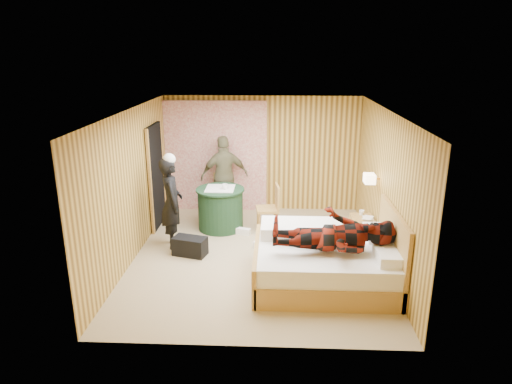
{
  "coord_description": "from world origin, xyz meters",
  "views": [
    {
      "loc": [
        0.31,
        -7.18,
        3.44
      ],
      "look_at": [
        -0.04,
        0.38,
        1.05
      ],
      "focal_mm": 32.0,
      "sensor_mm": 36.0,
      "label": 1
    }
  ],
  "objects_px": {
    "wall_lamp": "(370,179)",
    "chair_near": "(272,205)",
    "bed": "(328,261)",
    "nightstand": "(362,231)",
    "man_at_table": "(225,176)",
    "round_table": "(221,208)",
    "chair_far": "(224,191)",
    "duffel_bag": "(190,246)",
    "man_on_bed": "(334,226)",
    "woman_standing": "(172,203)"
  },
  "relations": [
    {
      "from": "bed",
      "to": "man_at_table",
      "type": "bearing_deg",
      "value": 123.24
    },
    {
      "from": "nightstand",
      "to": "man_on_bed",
      "type": "relative_size",
      "value": 0.31
    },
    {
      "from": "chair_near",
      "to": "man_on_bed",
      "type": "height_order",
      "value": "man_on_bed"
    },
    {
      "from": "bed",
      "to": "man_at_table",
      "type": "relative_size",
      "value": 1.26
    },
    {
      "from": "wall_lamp",
      "to": "nightstand",
      "type": "xyz_separation_m",
      "value": [
        -0.04,
        0.13,
        -1.02
      ]
    },
    {
      "from": "nightstand",
      "to": "wall_lamp",
      "type": "bearing_deg",
      "value": -71.34
    },
    {
      "from": "wall_lamp",
      "to": "chair_near",
      "type": "height_order",
      "value": "wall_lamp"
    },
    {
      "from": "chair_far",
      "to": "duffel_bag",
      "type": "height_order",
      "value": "chair_far"
    },
    {
      "from": "wall_lamp",
      "to": "man_at_table",
      "type": "relative_size",
      "value": 0.15
    },
    {
      "from": "wall_lamp",
      "to": "man_at_table",
      "type": "xyz_separation_m",
      "value": [
        -2.7,
        1.61,
        -0.44
      ]
    },
    {
      "from": "woman_standing",
      "to": "chair_near",
      "type": "bearing_deg",
      "value": -83.45
    },
    {
      "from": "nightstand",
      "to": "bed",
      "type": "bearing_deg",
      "value": -118.38
    },
    {
      "from": "wall_lamp",
      "to": "round_table",
      "type": "height_order",
      "value": "wall_lamp"
    },
    {
      "from": "duffel_bag",
      "to": "man_on_bed",
      "type": "bearing_deg",
      "value": -9.47
    },
    {
      "from": "bed",
      "to": "chair_near",
      "type": "height_order",
      "value": "bed"
    },
    {
      "from": "duffel_bag",
      "to": "man_on_bed",
      "type": "xyz_separation_m",
      "value": [
        2.32,
        -1.08,
        0.86
      ]
    },
    {
      "from": "bed",
      "to": "nightstand",
      "type": "bearing_deg",
      "value": 61.62
    },
    {
      "from": "wall_lamp",
      "to": "man_at_table",
      "type": "height_order",
      "value": "man_at_table"
    },
    {
      "from": "man_on_bed",
      "to": "bed",
      "type": "bearing_deg",
      "value": 97.83
    },
    {
      "from": "nightstand",
      "to": "woman_standing",
      "type": "distance_m",
      "value": 3.47
    },
    {
      "from": "chair_far",
      "to": "man_at_table",
      "type": "distance_m",
      "value": 0.33
    },
    {
      "from": "duffel_bag",
      "to": "man_at_table",
      "type": "distance_m",
      "value": 2.19
    },
    {
      "from": "wall_lamp",
      "to": "chair_near",
      "type": "relative_size",
      "value": 0.28
    },
    {
      "from": "nightstand",
      "to": "chair_far",
      "type": "height_order",
      "value": "chair_far"
    },
    {
      "from": "man_on_bed",
      "to": "round_table",
      "type": "bearing_deg",
      "value": 129.61
    },
    {
      "from": "round_table",
      "to": "man_on_bed",
      "type": "relative_size",
      "value": 0.54
    },
    {
      "from": "round_table",
      "to": "chair_near",
      "type": "bearing_deg",
      "value": -4.66
    },
    {
      "from": "man_on_bed",
      "to": "woman_standing",
      "type": "bearing_deg",
      "value": 151.36
    },
    {
      "from": "nightstand",
      "to": "man_at_table",
      "type": "distance_m",
      "value": 3.1
    },
    {
      "from": "round_table",
      "to": "chair_near",
      "type": "relative_size",
      "value": 1.01
    },
    {
      "from": "round_table",
      "to": "chair_far",
      "type": "xyz_separation_m",
      "value": [
        -0.01,
        0.74,
        0.12
      ]
    },
    {
      "from": "wall_lamp",
      "to": "bed",
      "type": "xyz_separation_m",
      "value": [
        -0.8,
        -1.28,
        -0.96
      ]
    },
    {
      "from": "chair_near",
      "to": "woman_standing",
      "type": "xyz_separation_m",
      "value": [
        -1.77,
        -0.78,
        0.28
      ]
    },
    {
      "from": "wall_lamp",
      "to": "bed",
      "type": "relative_size",
      "value": 0.12
    },
    {
      "from": "nightstand",
      "to": "chair_far",
      "type": "bearing_deg",
      "value": 151.82
    },
    {
      "from": "wall_lamp",
      "to": "woman_standing",
      "type": "bearing_deg",
      "value": -179.29
    },
    {
      "from": "bed",
      "to": "man_on_bed",
      "type": "distance_m",
      "value": 0.72
    },
    {
      "from": "woman_standing",
      "to": "man_on_bed",
      "type": "xyz_separation_m",
      "value": [
        2.69,
        -1.47,
        0.2
      ]
    },
    {
      "from": "nightstand",
      "to": "man_at_table",
      "type": "relative_size",
      "value": 0.32
    },
    {
      "from": "duffel_bag",
      "to": "man_at_table",
      "type": "bearing_deg",
      "value": 94.69
    },
    {
      "from": "round_table",
      "to": "man_at_table",
      "type": "xyz_separation_m",
      "value": [
        0.0,
        0.79,
        0.44
      ]
    },
    {
      "from": "round_table",
      "to": "chair_near",
      "type": "distance_m",
      "value": 1.02
    },
    {
      "from": "duffel_bag",
      "to": "woman_standing",
      "type": "distance_m",
      "value": 0.85
    },
    {
      "from": "nightstand",
      "to": "man_at_table",
      "type": "xyz_separation_m",
      "value": [
        -2.66,
        1.48,
        0.59
      ]
    },
    {
      "from": "chair_near",
      "to": "man_at_table",
      "type": "height_order",
      "value": "man_at_table"
    },
    {
      "from": "bed",
      "to": "man_at_table",
      "type": "distance_m",
      "value": 3.5
    },
    {
      "from": "chair_near",
      "to": "woman_standing",
      "type": "relative_size",
      "value": 0.57
    },
    {
      "from": "chair_far",
      "to": "man_on_bed",
      "type": "height_order",
      "value": "man_on_bed"
    },
    {
      "from": "chair_far",
      "to": "man_on_bed",
      "type": "relative_size",
      "value": 0.53
    },
    {
      "from": "round_table",
      "to": "man_on_bed",
      "type": "xyz_separation_m",
      "value": [
        1.93,
        -2.33,
        0.6
      ]
    }
  ]
}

